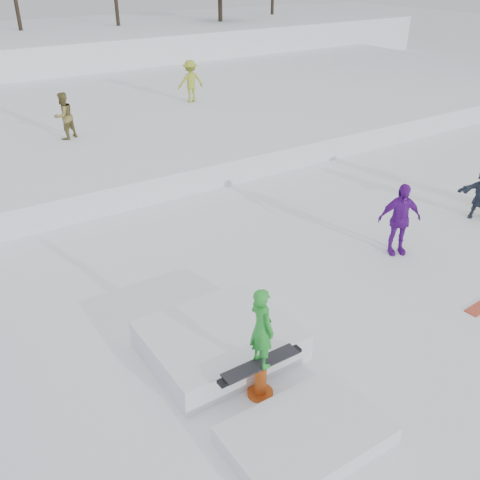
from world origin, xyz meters
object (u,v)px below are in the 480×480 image
walker_ygreen (191,81)px  jib_rail_feature (241,361)px  walker_olive (64,116)px  spectator_purple (399,219)px

walker_ygreen → jib_rail_feature: walker_ygreen is taller
walker_olive → jib_rail_feature: size_ratio=0.37×
walker_olive → spectator_purple: bearing=87.4°
walker_olive → jib_rail_feature: 12.83m
walker_ygreen → jib_rail_feature: size_ratio=0.40×
walker_olive → walker_ygreen: walker_ygreen is taller
walker_olive → spectator_purple: 12.09m
jib_rail_feature → walker_ygreen: bearing=64.1°
walker_olive → walker_ygreen: size_ratio=0.91×
walker_ygreen → spectator_purple: size_ratio=0.97×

